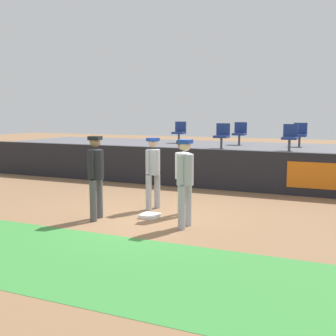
# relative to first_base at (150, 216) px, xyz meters

# --- Properties ---
(ground_plane) EXTENTS (60.00, 60.00, 0.00)m
(ground_plane) POSITION_rel_first_base_xyz_m (0.03, 0.05, -0.04)
(ground_plane) COLOR #846042
(grass_foreground_strip) EXTENTS (18.00, 2.80, 0.01)m
(grass_foreground_strip) POSITION_rel_first_base_xyz_m (0.03, -2.93, -0.04)
(grass_foreground_strip) COLOR #388438
(grass_foreground_strip) RESTS_ON ground_plane
(first_base) EXTENTS (0.40, 0.40, 0.08)m
(first_base) POSITION_rel_first_base_xyz_m (0.00, 0.00, 0.00)
(first_base) COLOR white
(first_base) RESTS_ON ground_plane
(player_fielder_home) EXTENTS (0.38, 0.56, 1.71)m
(player_fielder_home) POSITION_rel_first_base_xyz_m (0.57, 0.53, 0.95)
(player_fielder_home) COLOR white
(player_fielder_home) RESTS_ON ground_plane
(player_runner_visitor) EXTENTS (0.41, 0.47, 1.74)m
(player_runner_visitor) POSITION_rel_first_base_xyz_m (-0.30, 0.78, 0.97)
(player_runner_visitor) COLOR #9EA3AD
(player_runner_visitor) RESTS_ON ground_plane
(player_coach_visitor) EXTENTS (0.35, 0.51, 1.80)m
(player_coach_visitor) POSITION_rel_first_base_xyz_m (1.02, -0.45, 1.00)
(player_coach_visitor) COLOR #9EA3AD
(player_coach_visitor) RESTS_ON ground_plane
(player_umpire) EXTENTS (0.40, 0.51, 1.83)m
(player_umpire) POSITION_rel_first_base_xyz_m (-1.00, -0.62, 1.02)
(player_umpire) COLOR #4C4C51
(player_umpire) RESTS_ON ground_plane
(field_wall) EXTENTS (18.00, 0.26, 1.22)m
(field_wall) POSITION_rel_first_base_xyz_m (0.05, 4.02, 0.57)
(field_wall) COLOR black
(field_wall) RESTS_ON ground_plane
(bleacher_platform) EXTENTS (18.00, 4.80, 1.13)m
(bleacher_platform) POSITION_rel_first_base_xyz_m (0.03, 6.59, 0.53)
(bleacher_platform) COLOR #59595E
(bleacher_platform) RESTS_ON ground_plane
(seat_front_right) EXTENTS (0.45, 0.44, 0.84)m
(seat_front_right) POSITION_rel_first_base_xyz_m (2.22, 5.46, 1.56)
(seat_front_right) COLOR #4C4C51
(seat_front_right) RESTS_ON bleacher_platform
(seat_back_right) EXTENTS (0.46, 0.44, 0.84)m
(seat_back_right) POSITION_rel_first_base_xyz_m (2.31, 7.26, 1.56)
(seat_back_right) COLOR #4C4C51
(seat_back_right) RESTS_ON bleacher_platform
(seat_front_center) EXTENTS (0.46, 0.44, 0.84)m
(seat_front_center) POSITION_rel_first_base_xyz_m (0.01, 5.46, 1.56)
(seat_front_center) COLOR #4C4C51
(seat_front_center) RESTS_ON bleacher_platform
(seat_back_left) EXTENTS (0.45, 0.44, 0.84)m
(seat_back_left) POSITION_rel_first_base_xyz_m (-2.27, 7.26, 1.56)
(seat_back_left) COLOR #4C4C51
(seat_back_left) RESTS_ON bleacher_platform
(seat_back_center) EXTENTS (0.46, 0.44, 0.84)m
(seat_back_center) POSITION_rel_first_base_xyz_m (0.16, 7.26, 1.56)
(seat_back_center) COLOR #4C4C51
(seat_back_center) RESTS_ON bleacher_platform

